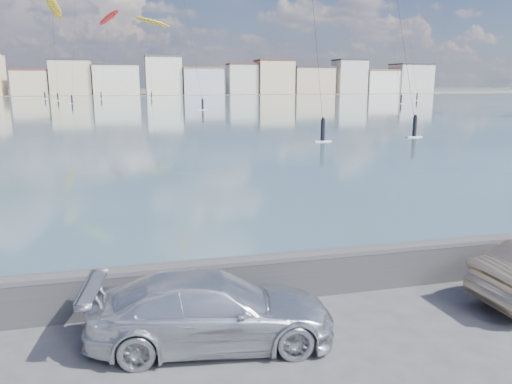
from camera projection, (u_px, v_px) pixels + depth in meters
ground at (256, 370)px, 8.52m from camera, size 700.00×700.00×0.00m
bay_water at (140, 107)px, 95.16m from camera, size 500.00×177.00×0.00m
far_shore_strip at (134, 94)px, 197.90m from camera, size 500.00×60.00×0.00m
seawall at (226, 279)px, 10.95m from camera, size 400.00×0.36×1.08m
far_buildings at (137, 78)px, 183.65m from camera, size 240.79×13.26×14.60m
car_silver at (212, 310)px, 9.27m from camera, size 4.77×2.42×1.33m
kitesurfer_0 at (152, 23)px, 147.53m from camera, size 10.49×8.91×24.00m
kitesurfer_4 at (54, 8)px, 147.58m from camera, size 5.87×19.73×30.23m
kitesurfer_11 at (109, 19)px, 143.02m from camera, size 7.58×13.03×25.09m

